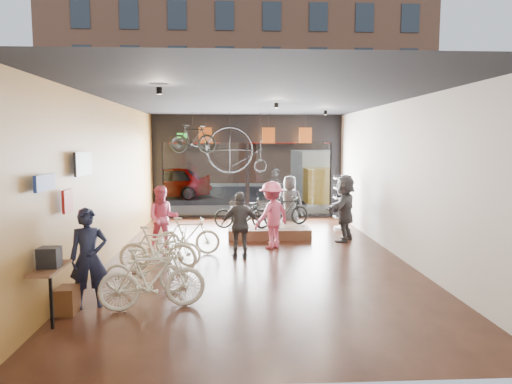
{
  "coord_description": "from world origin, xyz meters",
  "views": [
    {
      "loc": [
        -0.55,
        -11.01,
        2.8
      ],
      "look_at": [
        0.08,
        1.4,
        1.45
      ],
      "focal_mm": 32.0,
      "sensor_mm": 36.0,
      "label": 1
    }
  ],
  "objects": [
    {
      "name": "customer_4",
      "position": [
        1.29,
        3.58,
        0.87
      ],
      "size": [
        0.93,
        0.68,
        1.73
      ],
      "primitive_type": "imported",
      "rotation": [
        0.0,
        0.0,
        2.98
      ],
      "color": "#3F3F44",
      "rests_on": "ground_plane"
    },
    {
      "name": "box_truck",
      "position": [
        3.67,
        11.0,
        1.19
      ],
      "size": [
        2.02,
        6.05,
        2.38
      ],
      "primitive_type": null,
      "color": "silver",
      "rests_on": "street_road"
    },
    {
      "name": "display_bike_right",
      "position": [
        0.29,
        3.2,
        0.72
      ],
      "size": [
        1.71,
        0.98,
        0.85
      ],
      "primitive_type": "imported",
      "rotation": [
        0.0,
        0.0,
        1.85
      ],
      "color": "black",
      "rests_on": "display_platform"
    },
    {
      "name": "customer_2",
      "position": [
        -0.37,
        -0.2,
        0.81
      ],
      "size": [
        0.97,
        0.45,
        1.63
      ],
      "primitive_type": "imported",
      "rotation": [
        0.0,
        0.0,
        3.19
      ],
      "color": "#3F3F44",
      "rests_on": "ground_plane"
    },
    {
      "name": "storefront",
      "position": [
        0.0,
        6.0,
        1.9
      ],
      "size": [
        7.0,
        0.26,
        3.8
      ],
      "primitive_type": null,
      "color": "black",
      "rests_on": "ground"
    },
    {
      "name": "wall_left",
      "position": [
        -3.52,
        0.0,
        1.9
      ],
      "size": [
        0.04,
        12.0,
        3.8
      ],
      "primitive_type": "cube",
      "color": "olive",
      "rests_on": "ground"
    },
    {
      "name": "customer_5",
      "position": [
        2.63,
        1.67,
        0.94
      ],
      "size": [
        1.37,
        1.78,
        1.88
      ],
      "primitive_type": "imported",
      "rotation": [
        0.0,
        0.0,
        4.17
      ],
      "color": "#3F3F44",
      "rests_on": "ground_plane"
    },
    {
      "name": "jersey_left",
      "position": [
        -1.51,
        5.2,
        3.05
      ],
      "size": [
        0.45,
        0.03,
        0.55
      ],
      "primitive_type": "cube",
      "color": "#CC5919",
      "rests_on": "ceiling"
    },
    {
      "name": "floor_bike_2",
      "position": [
        -2.19,
        -2.59,
        0.41
      ],
      "size": [
        1.62,
        0.7,
        0.83
      ],
      "primitive_type": "imported",
      "rotation": [
        0.0,
        0.0,
        1.47
      ],
      "color": "beige",
      "rests_on": "ground_plane"
    },
    {
      "name": "sidewalk_far",
      "position": [
        0.0,
        19.0,
        0.06
      ],
      "size": [
        30.0,
        2.0,
        0.12
      ],
      "primitive_type": "cube",
      "color": "slate",
      "rests_on": "ground"
    },
    {
      "name": "penny_farthing",
      "position": [
        -0.32,
        4.5,
        2.5
      ],
      "size": [
        1.97,
        0.06,
        1.58
      ],
      "primitive_type": null,
      "color": "black",
      "rests_on": "ceiling"
    },
    {
      "name": "floor_bike_5",
      "position": [
        -1.68,
        0.24,
        0.48
      ],
      "size": [
        1.63,
        0.61,
        0.96
      ],
      "primitive_type": "imported",
      "rotation": [
        0.0,
        0.0,
        1.67
      ],
      "color": "beige",
      "rests_on": "ground_plane"
    },
    {
      "name": "hung_bike",
      "position": [
        -1.86,
        4.2,
        2.93
      ],
      "size": [
        1.64,
        0.81,
        0.95
      ],
      "primitive_type": "imported",
      "rotation": [
        0.0,
        0.0,
        1.33
      ],
      "color": "black",
      "rests_on": "ceiling"
    },
    {
      "name": "sunglasses_rack",
      "position": [
        2.95,
        3.29,
        0.89
      ],
      "size": [
        0.56,
        0.47,
        1.78
      ],
      "primitive_type": null,
      "rotation": [
        0.0,
        0.0,
        -0.08
      ],
      "color": "white",
      "rests_on": "ground_plane"
    },
    {
      "name": "customer_1",
      "position": [
        -2.37,
        0.79,
        0.84
      ],
      "size": [
        0.89,
        0.74,
        1.69
      ],
      "primitive_type": "imported",
      "rotation": [
        0.0,
        0.0,
        0.12
      ],
      "color": "#CC4C72",
      "rests_on": "ground_plane"
    },
    {
      "name": "ground_plane",
      "position": [
        0.0,
        0.0,
        -0.02
      ],
      "size": [
        7.0,
        12.0,
        0.04
      ],
      "primitive_type": "cube",
      "color": "black",
      "rests_on": "ground"
    },
    {
      "name": "jersey_mid",
      "position": [
        0.73,
        5.2,
        3.05
      ],
      "size": [
        0.45,
        0.03,
        0.55
      ],
      "primitive_type": "cube",
      "color": "#CC5919",
      "rests_on": "ceiling"
    },
    {
      "name": "ceiling",
      "position": [
        0.0,
        0.0,
        3.82
      ],
      "size": [
        7.0,
        12.0,
        0.04
      ],
      "primitive_type": "cube",
      "color": "black",
      "rests_on": "ground"
    },
    {
      "name": "customer_0",
      "position": [
        -3.0,
        -3.31,
        0.85
      ],
      "size": [
        0.72,
        0.59,
        1.71
      ],
      "primitive_type": "imported",
      "rotation": [
        0.0,
        0.0,
        0.34
      ],
      "color": "#161C33",
      "rests_on": "ground_plane"
    },
    {
      "name": "display_platform",
      "position": [
        0.51,
        2.6,
        0.15
      ],
      "size": [
        2.4,
        1.8,
        0.3
      ],
      "primitive_type": "cube",
      "color": "#50341C",
      "rests_on": "ground_plane"
    },
    {
      "name": "opposite_building",
      "position": [
        0.0,
        21.5,
        7.0
      ],
      "size": [
        26.0,
        5.0,
        14.0
      ],
      "primitive_type": "cube",
      "color": "brown",
      "rests_on": "ground"
    },
    {
      "name": "exit_sign",
      "position": [
        -2.4,
        5.88,
        3.05
      ],
      "size": [
        0.35,
        0.06,
        0.18
      ],
      "primitive_type": "cube",
      "color": "#198C26",
      "rests_on": "storefront"
    },
    {
      "name": "street_road",
      "position": [
        0.0,
        15.0,
        -0.01
      ],
      "size": [
        30.0,
        18.0,
        0.02
      ],
      "primitive_type": "cube",
      "color": "black",
      "rests_on": "ground"
    },
    {
      "name": "floor_bike_1",
      "position": [
        -1.91,
        -3.48,
        0.53
      ],
      "size": [
        1.84,
        0.86,
        1.07
      ],
      "primitive_type": "imported",
      "rotation": [
        0.0,
        0.0,
        1.78
      ],
      "color": "beige",
      "rests_on": "ground_plane"
    },
    {
      "name": "sidewalk_near",
      "position": [
        0.0,
        7.2,
        0.06
      ],
      "size": [
        30.0,
        2.4,
        0.12
      ],
      "primitive_type": "cube",
      "color": "slate",
      "rests_on": "ground"
    },
    {
      "name": "wall_merch",
      "position": [
        -3.38,
        -3.5,
        1.3
      ],
      "size": [
        0.4,
        2.4,
        2.6
      ],
      "primitive_type": null,
      "color": "navy",
      "rests_on": "wall_left"
    },
    {
      "name": "street_car",
      "position": [
        -3.99,
        12.0,
        0.81
      ],
      "size": [
        4.75,
        1.91,
        1.62
      ],
      "primitive_type": "imported",
      "rotation": [
        0.0,
        0.0,
        -1.57
      ],
      "color": "gray",
      "rests_on": "street_road"
    },
    {
      "name": "display_bike_left",
      "position": [
        -0.27,
        2.15,
        0.74
      ],
      "size": [
        1.7,
        0.69,
        0.88
      ],
      "primitive_type": "imported",
      "rotation": [
        0.0,
        0.0,
        1.5
      ],
      "color": "black",
      "rests_on": "display_platform"
    },
    {
      "name": "wall_back",
      "position": [
        0.0,
        -6.02,
        1.9
      ],
      "size": [
        7.0,
        0.04,
        3.8
      ],
      "primitive_type": "cube",
      "color": "beige",
      "rests_on": "ground"
    },
    {
      "name": "customer_3",
      "position": [
        0.48,
        0.88,
        0.89
      ],
      "size": [
        1.3,
        1.25,
        1.78
      ],
      "primitive_type": "imported",
      "rotation": [
        0.0,
        0.0,
        3.85
      ],
      "color": "#CC4C72",
      "rests_on": "ground_plane"
    },
    {
      "name": "wall_right",
      "position": [
        3.52,
        0.0,
        1.9
      ],
      "size": [
        0.04,
        12.0,
        3.8
      ],
      "primitive_type": "cube",
      "color": "beige",
      "rests_on": "ground"
    },
    {
      "name": "floor_bike_3",
      "position": [
        -2.17,
        -1.33,
        0.51
      ],
      "size": [
        1.75,
        0.67,
        1.02
      ],
      "primitive_type": "imported",
      "rotation": [
        0.0,
        0.0,
        1.46
      ],
      "color": "beige",
      "rests_on": "ground_plane"
    },
    {
      "name": "display_bike_mid",
      "position": [
        1.05,
        2.5,
        0.75
      ],
      "size": [
        1.56,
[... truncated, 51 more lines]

